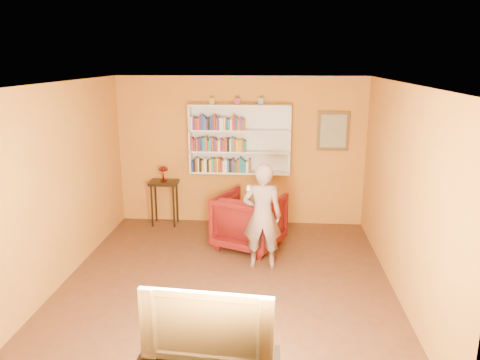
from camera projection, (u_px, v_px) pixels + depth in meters
name	position (u px, v px, depth m)	size (l,w,h in m)	color
room_shell	(226.00, 213.00, 6.19)	(5.30, 5.80, 2.88)	#462816
bookshelf	(240.00, 139.00, 8.37)	(1.80, 0.29, 1.23)	white
books_row_lower	(221.00, 165.00, 8.41)	(1.07, 0.19, 0.27)	navy
books_row_middle	(219.00, 145.00, 8.32)	(0.98, 0.19, 0.26)	#9D2C18
books_row_upper	(217.00, 123.00, 8.22)	(0.96, 0.19, 0.26)	silver
ornament_left	(212.00, 101.00, 8.18)	(0.08, 0.08, 0.11)	#A58D2F
ornament_centre	(238.00, 101.00, 8.14)	(0.09, 0.09, 0.12)	maroon
ornament_right	(261.00, 101.00, 8.11)	(0.09, 0.09, 0.12)	slate
framed_painting	(333.00, 131.00, 8.26)	(0.55, 0.05, 0.70)	#4F3716
console_table	(164.00, 189.00, 8.55)	(0.51, 0.39, 0.83)	black
ruby_lustre	(163.00, 171.00, 8.46)	(0.17, 0.17, 0.28)	maroon
armchair	(250.00, 221.00, 7.57)	(0.96, 0.99, 0.90)	#4A0508
person	(262.00, 216.00, 6.76)	(0.57, 0.38, 1.57)	#756056
game_remote	(249.00, 188.00, 6.33)	(0.04, 0.15, 0.04)	white
television	(209.00, 321.00, 4.07)	(1.16, 0.15, 0.67)	black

